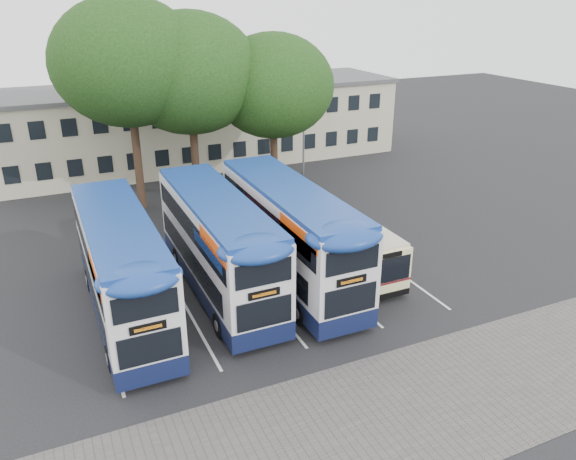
% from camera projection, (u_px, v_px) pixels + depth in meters
% --- Properties ---
extents(ground, '(120.00, 120.00, 0.00)m').
position_uv_depth(ground, '(381.00, 321.00, 23.75)').
color(ground, black).
rests_on(ground, ground).
extents(paving_strip, '(40.00, 6.00, 0.01)m').
position_uv_depth(paving_strip, '(413.00, 407.00, 18.80)').
color(paving_strip, '#595654').
rests_on(paving_strip, ground).
extents(bay_lines, '(14.12, 11.00, 0.01)m').
position_uv_depth(bay_lines, '(256.00, 286.00, 26.51)').
color(bay_lines, silver).
rests_on(bay_lines, ground).
extents(depot_building, '(32.40, 8.40, 6.20)m').
position_uv_depth(depot_building, '(199.00, 123.00, 45.14)').
color(depot_building, '#BFB79A').
rests_on(depot_building, ground).
extents(lamp_post, '(0.25, 1.05, 9.06)m').
position_uv_depth(lamp_post, '(304.00, 108.00, 40.78)').
color(lamp_post, gray).
rests_on(lamp_post, ground).
extents(tree_left, '(8.83, 8.83, 12.84)m').
position_uv_depth(tree_left, '(127.00, 62.00, 32.69)').
color(tree_left, black).
rests_on(tree_left, ground).
extents(tree_mid, '(8.70, 8.70, 11.96)m').
position_uv_depth(tree_mid, '(190.00, 73.00, 34.26)').
color(tree_mid, black).
rests_on(tree_mid, ground).
extents(tree_right, '(7.82, 7.82, 10.63)m').
position_uv_depth(tree_right, '(273.00, 86.00, 35.91)').
color(tree_right, black).
rests_on(tree_right, ground).
extents(bus_dd_left, '(2.62, 10.82, 4.51)m').
position_uv_depth(bus_dd_left, '(121.00, 264.00, 23.15)').
color(bus_dd_left, '#10183D').
rests_on(bus_dd_left, ground).
extents(bus_dd_mid, '(2.67, 10.99, 4.58)m').
position_uv_depth(bus_dd_mid, '(218.00, 241.00, 25.22)').
color(bus_dd_mid, '#10183D').
rests_on(bus_dd_mid, ground).
extents(bus_dd_right, '(2.74, 11.30, 4.71)m').
position_uv_depth(bus_dd_right, '(289.00, 231.00, 26.13)').
color(bus_dd_right, '#10183D').
rests_on(bus_dd_right, ground).
extents(bus_single, '(2.25, 8.87, 2.64)m').
position_uv_depth(bus_single, '(340.00, 236.00, 28.30)').
color(bus_single, '#F2ECA1').
rests_on(bus_single, ground).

